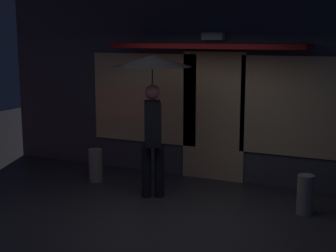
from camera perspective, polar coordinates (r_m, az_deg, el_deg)
name	(u,v)px	position (r m, az deg, el deg)	size (l,w,h in m)	color
ground_plane	(158,220)	(6.86, -1.12, -10.73)	(18.00, 18.00, 0.00)	#38353A
building_facade	(217,68)	(8.58, 5.66, 6.67)	(8.38, 1.00, 3.88)	#4C4C56
person_with_umbrella	(152,87)	(7.45, -1.80, 4.46)	(1.18, 1.18, 2.18)	black
sidewalk_bollard	(305,195)	(7.26, 15.42, -7.57)	(0.23, 0.23, 0.56)	#9E998E
sidewalk_bollard_2	(96,165)	(8.61, -8.28, -4.46)	(0.23, 0.23, 0.56)	#9E998E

